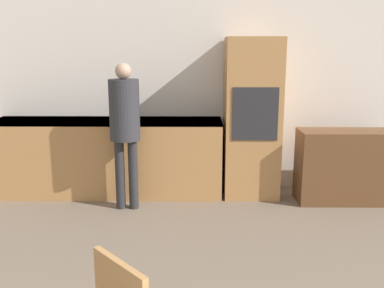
{
  "coord_description": "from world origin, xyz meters",
  "views": [
    {
      "loc": [
        0.1,
        0.18,
        1.74
      ],
      "look_at": [
        0.07,
        2.97,
        1.13
      ],
      "focal_mm": 40.0,
      "sensor_mm": 36.0,
      "label": 1
    }
  ],
  "objects": [
    {
      "name": "kitchen_counter",
      "position": [
        -0.98,
        5.23,
        0.48
      ],
      "size": [
        2.74,
        0.6,
        0.92
      ],
      "color": "#AD7A47",
      "rests_on": "ground_plane"
    },
    {
      "name": "person_standing",
      "position": [
        -0.68,
        4.73,
        1.0
      ],
      "size": [
        0.33,
        0.33,
        1.61
      ],
      "color": "#262628",
      "rests_on": "ground_plane"
    },
    {
      "name": "wall_back",
      "position": [
        0.0,
        5.57,
        1.3
      ],
      "size": [
        6.4,
        0.05,
        2.6
      ],
      "color": "silver",
      "rests_on": "ground_plane"
    },
    {
      "name": "sideboard",
      "position": [
        1.81,
        4.98,
        0.42
      ],
      "size": [
        1.07,
        0.45,
        0.84
      ],
      "color": "brown",
      "rests_on": "ground_plane"
    },
    {
      "name": "oven_unit",
      "position": [
        0.76,
        5.23,
        0.94
      ],
      "size": [
        0.65,
        0.59,
        1.89
      ],
      "color": "#AD7A47",
      "rests_on": "ground_plane"
    }
  ]
}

